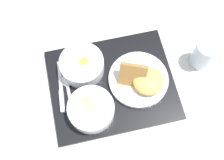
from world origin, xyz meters
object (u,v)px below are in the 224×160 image
bowl_salad (82,65)px  spoon (68,89)px  plate_main (141,80)px  bowl_soup (91,109)px  knife (62,96)px  glass_water (203,55)px

bowl_salad → spoon: 0.08m
plate_main → spoon: size_ratio=1.29×
bowl_soup → spoon: size_ratio=0.95×
plate_main → bowl_soup: bearing=-155.1°
bowl_soup → knife: (-0.08, 0.06, -0.02)m
plate_main → glass_water: 0.21m
bowl_salad → plate_main: bearing=-21.8°
plate_main → knife: bearing=-176.7°
spoon → glass_water: size_ratio=1.39×
plate_main → knife: plate_main is taller
bowl_soup → glass_water: size_ratio=1.33×
bowl_salad → plate_main: (0.17, -0.07, -0.01)m
spoon → glass_water: bearing=-90.3°
glass_water → plate_main: bearing=-165.1°
plate_main → knife: (-0.24, -0.01, -0.01)m
bowl_soup → plate_main: bearing=24.9°
knife → bowl_soup: bearing=-126.5°
bowl_soup → plate_main: plate_main is taller
plate_main → knife: 0.24m
knife → spoon: (0.02, 0.02, -0.00)m
bowl_soup → knife: 0.11m
plate_main → glass_water: (0.20, 0.05, 0.01)m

